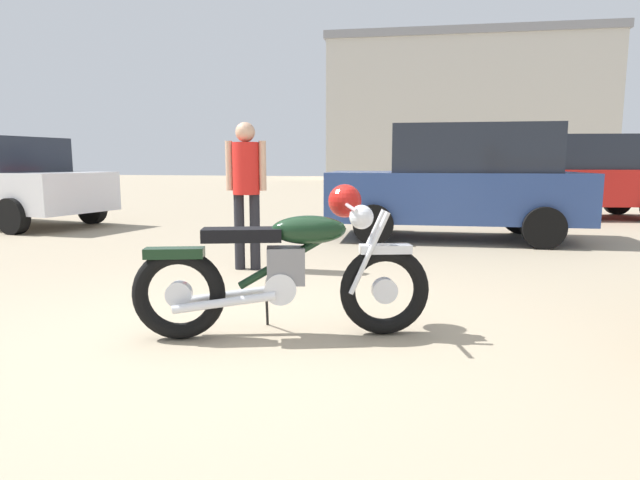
{
  "coord_description": "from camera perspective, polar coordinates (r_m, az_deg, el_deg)",
  "views": [
    {
      "loc": [
        1.38,
        -3.42,
        1.23
      ],
      "look_at": [
        0.4,
        0.82,
        0.59
      ],
      "focal_mm": 29.98,
      "sensor_mm": 36.0,
      "label": 1
    }
  ],
  "objects": [
    {
      "name": "ground_plane",
      "position": [
        3.89,
        -8.62,
        -10.15
      ],
      "size": [
        80.0,
        80.0,
        0.0
      ],
      "primitive_type": "plane",
      "color": "gray"
    },
    {
      "name": "dark_sedan_left",
      "position": [
        11.97,
        -30.81,
        5.35
      ],
      "size": [
        4.43,
        2.46,
        1.67
      ],
      "rotation": [
        0.0,
        0.0,
        -0.17
      ],
      "color": "black",
      "rests_on": "ground_plane"
    },
    {
      "name": "industrial_building",
      "position": [
        39.6,
        14.87,
        13.18
      ],
      "size": [
        18.7,
        10.29,
        9.4
      ],
      "rotation": [
        0.0,
        0.0,
        0.07
      ],
      "color": "beige",
      "rests_on": "ground_plane"
    },
    {
      "name": "bystander",
      "position": [
        6.09,
        -7.89,
        6.34
      ],
      "size": [
        0.46,
        0.3,
        1.66
      ],
      "rotation": [
        0.0,
        0.0,
        1.72
      ],
      "color": "black",
      "rests_on": "ground_plane"
    },
    {
      "name": "silver_sedan_mid",
      "position": [
        12.95,
        25.76,
        6.2
      ],
      "size": [
        4.12,
        2.3,
        1.78
      ],
      "rotation": [
        0.0,
        0.0,
        0.17
      ],
      "color": "black",
      "rests_on": "ground_plane"
    },
    {
      "name": "vintage_motorcycle",
      "position": [
        3.76,
        -3.15,
        -2.94
      ],
      "size": [
        2.02,
        0.91,
        1.07
      ],
      "rotation": [
        0.0,
        0.0,
        0.3
      ],
      "color": "black",
      "rests_on": "ground_plane"
    },
    {
      "name": "pale_sedan_back",
      "position": [
        8.75,
        14.61,
        6.09
      ],
      "size": [
        4.0,
        2.02,
        1.78
      ],
      "rotation": [
        0.0,
        0.0,
        3.21
      ],
      "color": "black",
      "rests_on": "ground_plane"
    }
  ]
}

